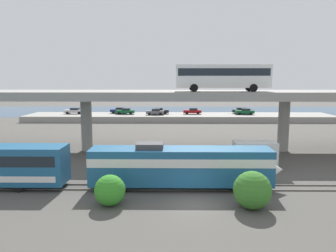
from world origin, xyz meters
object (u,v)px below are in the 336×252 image
(train_locomotive, at_px, (190,165))
(parked_car_1, at_px, (245,111))
(parked_car_4, at_px, (74,111))
(parked_car_6, at_px, (125,111))
(parked_car_7, at_px, (119,110))
(parked_car_5, at_px, (155,112))
(service_truck_east, at_px, (247,154))
(parked_car_0, at_px, (242,110))
(transit_bus_on_overpass, at_px, (223,75))
(parked_car_2, at_px, (159,111))
(parked_car_3, at_px, (192,111))

(train_locomotive, distance_m, parked_car_1, 53.38)
(parked_car_4, bearing_deg, parked_car_6, 176.91)
(parked_car_7, bearing_deg, parked_car_5, 157.59)
(service_truck_east, bearing_deg, parked_car_0, -101.15)
(service_truck_east, xyz_separation_m, parked_car_1, (9.43, 44.22, 0.54))
(parked_car_6, bearing_deg, service_truck_east, 113.84)
(transit_bus_on_overpass, xyz_separation_m, parked_car_6, (-17.96, 37.46, -8.16))
(train_locomotive, xyz_separation_m, parked_car_4, (-25.89, 51.97, -0.01))
(parked_car_0, height_order, parked_car_6, same)
(train_locomotive, relative_size, parked_car_6, 3.85)
(parked_car_2, relative_size, parked_car_6, 1.01)
(parked_car_5, xyz_separation_m, parked_car_7, (-9.29, 3.83, 0.00))
(parked_car_7, bearing_deg, service_truck_east, 114.74)
(transit_bus_on_overpass, xyz_separation_m, service_truck_east, (1.75, -7.14, -8.70))
(train_locomotive, height_order, parked_car_0, train_locomotive)
(parked_car_6, xyz_separation_m, parked_car_7, (-1.86, 2.22, -0.00))
(parked_car_4, relative_size, parked_car_5, 1.10)
(service_truck_east, relative_size, parked_car_6, 1.51)
(parked_car_1, bearing_deg, transit_bus_on_overpass, 73.21)
(parked_car_3, distance_m, parked_car_5, 9.28)
(parked_car_1, bearing_deg, service_truck_east, 77.96)
(parked_car_1, height_order, parked_car_6, same)
(parked_car_1, bearing_deg, train_locomotive, 72.46)
(train_locomotive, relative_size, parked_car_0, 3.70)
(train_locomotive, distance_m, parked_car_2, 52.30)
(transit_bus_on_overpass, distance_m, parked_car_4, 49.70)
(transit_bus_on_overpass, bearing_deg, service_truck_east, -76.19)
(parked_car_1, xyz_separation_m, parked_car_6, (-29.14, 0.38, 0.00))
(parked_car_4, height_order, parked_car_5, same)
(parked_car_0, relative_size, parked_car_3, 1.07)
(service_truck_east, xyz_separation_m, parked_car_2, (-11.37, 45.41, 0.54))
(transit_bus_on_overpass, relative_size, parked_car_0, 2.56)
(parked_car_3, distance_m, parked_car_7, 18.43)
(transit_bus_on_overpass, bearing_deg, parked_car_5, 106.37)
(train_locomotive, xyz_separation_m, parked_car_5, (-5.63, 49.67, -0.01))
(transit_bus_on_overpass, bearing_deg, parked_car_3, 92.23)
(service_truck_east, bearing_deg, parked_car_4, -54.30)
(parked_car_4, xyz_separation_m, parked_car_7, (10.97, 1.52, -0.00))
(transit_bus_on_overpass, height_order, parked_car_3, transit_bus_on_overpass)
(parked_car_2, distance_m, parked_car_4, 21.17)
(transit_bus_on_overpass, height_order, parked_car_5, transit_bus_on_overpass)
(parked_car_1, bearing_deg, parked_car_4, -1.46)
(parked_car_4, bearing_deg, parked_car_2, -179.69)
(parked_car_2, xyz_separation_m, parked_car_3, (8.14, -0.39, -0.00))
(parked_car_2, bearing_deg, parked_car_4, -179.69)
(parked_car_0, height_order, parked_car_1, same)
(service_truck_east, bearing_deg, parked_car_5, -74.05)
(parked_car_2, bearing_deg, service_truck_east, -75.94)
(transit_bus_on_overpass, relative_size, parked_car_4, 2.56)
(parked_car_1, distance_m, parked_car_4, 41.99)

